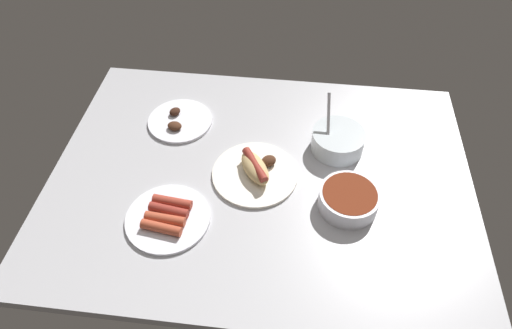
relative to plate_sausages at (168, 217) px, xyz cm
name	(u,v)px	position (x,y,z in cm)	size (l,w,h in cm)	color
ground_plane	(261,179)	(-22.57, -18.03, -2.63)	(120.00, 90.00, 3.00)	#B2B2B7
plate_sausages	(168,217)	(0.00, 0.00, 0.00)	(22.32, 22.32, 3.55)	white
plate_grilled_meat	(180,121)	(5.63, -37.27, -0.45)	(20.42, 20.42, 3.06)	white
bowl_chili	(349,199)	(-47.02, -10.16, 1.82)	(16.11, 16.11, 5.41)	white
bowl_coleslaw	(338,140)	(-44.22, -31.63, 2.31)	(15.81, 15.81, 15.50)	silver
plate_hotdog_assembled	(255,172)	(-21.10, -17.73, 0.59)	(24.57, 24.57, 5.61)	white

